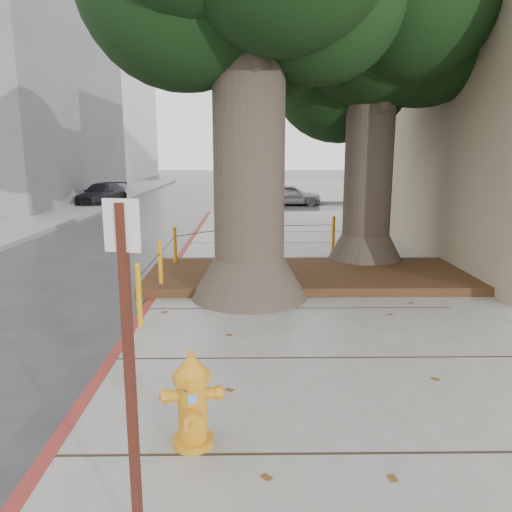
{
  "coord_description": "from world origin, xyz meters",
  "views": [
    {
      "loc": [
        -0.3,
        -5.76,
        2.64
      ],
      "look_at": [
        -0.2,
        1.63,
        1.1
      ],
      "focal_mm": 35.0,
      "sensor_mm": 36.0,
      "label": 1
    }
  ],
  "objects_px": {
    "fire_hydrant": "(192,400)",
    "car_red": "(475,193)",
    "signpost": "(129,358)",
    "car_silver": "(290,195)",
    "car_dark": "(102,194)"
  },
  "relations": [
    {
      "from": "fire_hydrant",
      "to": "car_red",
      "type": "height_order",
      "value": "car_red"
    },
    {
      "from": "signpost",
      "to": "car_silver",
      "type": "distance_m",
      "value": 22.66
    },
    {
      "from": "signpost",
      "to": "car_red",
      "type": "distance_m",
      "value": 24.56
    },
    {
      "from": "car_red",
      "to": "car_dark",
      "type": "relative_size",
      "value": 1.08
    },
    {
      "from": "car_red",
      "to": "signpost",
      "type": "bearing_deg",
      "value": 154.86
    },
    {
      "from": "signpost",
      "to": "car_silver",
      "type": "height_order",
      "value": "signpost"
    },
    {
      "from": "signpost",
      "to": "car_silver",
      "type": "relative_size",
      "value": 0.71
    },
    {
      "from": "fire_hydrant",
      "to": "car_red",
      "type": "distance_m",
      "value": 23.5
    },
    {
      "from": "fire_hydrant",
      "to": "car_dark",
      "type": "height_order",
      "value": "car_dark"
    },
    {
      "from": "signpost",
      "to": "car_dark",
      "type": "xyz_separation_m",
      "value": [
        -6.73,
        22.6,
        -0.86
      ]
    },
    {
      "from": "signpost",
      "to": "car_red",
      "type": "height_order",
      "value": "signpost"
    },
    {
      "from": "fire_hydrant",
      "to": "car_red",
      "type": "xyz_separation_m",
      "value": [
        11.54,
        20.47,
        0.11
      ]
    },
    {
      "from": "car_red",
      "to": "car_dark",
      "type": "height_order",
      "value": "car_red"
    },
    {
      "from": "fire_hydrant",
      "to": "signpost",
      "type": "xyz_separation_m",
      "value": [
        -0.24,
        -1.07,
        0.84
      ]
    },
    {
      "from": "signpost",
      "to": "fire_hydrant",
      "type": "bearing_deg",
      "value": 90.51
    }
  ]
}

